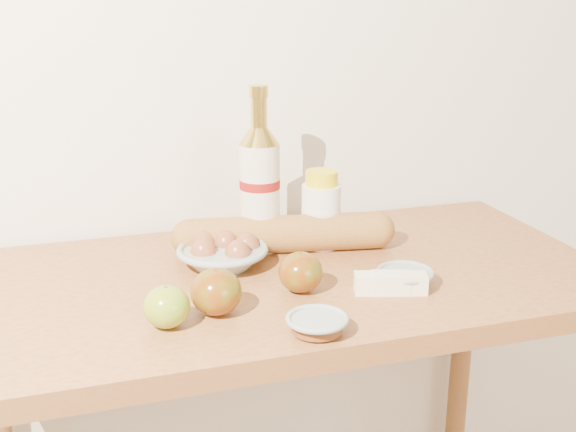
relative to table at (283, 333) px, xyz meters
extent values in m
cube|color=beige|center=(0.00, 0.33, 0.52)|extent=(3.50, 0.02, 2.60)
cube|color=#A76936|center=(0.00, 0.00, 0.10)|extent=(1.20, 0.60, 0.04)
cylinder|color=brown|center=(0.55, 0.25, -0.35)|extent=(0.05, 0.05, 0.86)
cylinder|color=beige|center=(0.00, 0.14, 0.23)|extent=(0.10, 0.10, 0.21)
cylinder|color=maroon|center=(0.00, 0.14, 0.26)|extent=(0.10, 0.10, 0.02)
cone|color=gold|center=(0.00, 0.14, 0.35)|extent=(0.10, 0.10, 0.03)
cylinder|color=gold|center=(0.00, 0.14, 0.40)|extent=(0.04, 0.04, 0.06)
cylinder|color=gold|center=(0.00, 0.14, 0.44)|extent=(0.04, 0.04, 0.02)
cylinder|color=white|center=(0.12, 0.12, 0.19)|extent=(0.10, 0.10, 0.13)
cylinder|color=beige|center=(0.12, 0.12, 0.19)|extent=(0.10, 0.10, 0.03)
cylinder|color=yellow|center=(0.12, 0.12, 0.27)|extent=(0.08, 0.08, 0.03)
torus|color=#8F9C95|center=(-0.10, 0.07, 0.16)|extent=(0.23, 0.23, 0.01)
ellipsoid|color=brown|center=(-0.14, 0.06, 0.15)|extent=(0.06, 0.06, 0.06)
ellipsoid|color=brown|center=(-0.08, 0.04, 0.15)|extent=(0.06, 0.06, 0.06)
ellipsoid|color=brown|center=(-0.09, 0.09, 0.15)|extent=(0.06, 0.06, 0.06)
ellipsoid|color=brown|center=(-0.13, 0.11, 0.15)|extent=(0.06, 0.06, 0.06)
ellipsoid|color=brown|center=(-0.05, 0.07, 0.15)|extent=(0.06, 0.06, 0.06)
cylinder|color=#AB7534|center=(0.04, 0.11, 0.16)|extent=(0.38, 0.14, 0.07)
sphere|color=#AB7534|center=(-0.15, 0.14, 0.16)|extent=(0.09, 0.09, 0.07)
sphere|color=#AB7534|center=(0.22, 0.08, 0.16)|extent=(0.09, 0.09, 0.07)
ellipsoid|color=#A89E21|center=(-0.24, -0.15, 0.16)|extent=(0.10, 0.10, 0.07)
cylinder|color=#54391C|center=(-0.24, -0.15, 0.19)|extent=(0.01, 0.01, 0.01)
ellipsoid|color=maroon|center=(-0.15, -0.13, 0.16)|extent=(0.11, 0.11, 0.08)
cylinder|color=#4B3419|center=(-0.15, -0.13, 0.19)|extent=(0.01, 0.01, 0.01)
ellipsoid|color=maroon|center=(0.00, -0.09, 0.16)|extent=(0.08, 0.08, 0.07)
cylinder|color=#4C3419|center=(0.00, -0.09, 0.19)|extent=(0.01, 0.01, 0.01)
torus|color=gray|center=(-0.02, -0.24, 0.15)|extent=(0.11, 0.11, 0.01)
cylinder|color=brown|center=(-0.02, -0.24, 0.14)|extent=(0.09, 0.09, 0.02)
torus|color=gray|center=(0.19, -0.12, 0.15)|extent=(0.13, 0.13, 0.01)
cylinder|color=brown|center=(0.19, -0.12, 0.14)|extent=(0.11, 0.11, 0.02)
cube|color=beige|center=(0.15, -0.14, 0.14)|extent=(0.13, 0.07, 0.03)
cube|color=beige|center=(0.15, -0.14, 0.14)|extent=(0.07, 0.05, 0.04)
camera|label=1|loc=(-0.36, -1.18, 0.63)|focal=45.00mm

